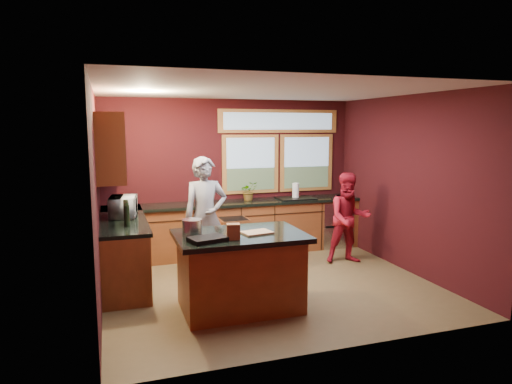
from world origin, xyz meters
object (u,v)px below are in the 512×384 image
person_grey (206,217)px  person_red (349,218)px  cutting_board (257,232)px  island (240,271)px  stock_pot (192,227)px

person_grey → person_red: person_grey is taller
person_red → cutting_board: size_ratio=4.24×
island → person_red: size_ratio=1.04×
person_grey → cutting_board: 1.46m
person_red → stock_pot: 3.02m
person_red → stock_pot: (-2.78, -1.15, 0.29)m
cutting_board → stock_pot: 0.78m
island → person_red: bearing=30.2°
cutting_board → island: bearing=166.0°
person_red → person_grey: bearing=-171.9°
person_red → island: bearing=-139.8°
island → stock_pot: size_ratio=6.46×
person_red → cutting_board: (-2.03, -1.35, 0.21)m
stock_pot → person_red: bearing=22.5°
stock_pot → cutting_board: bearing=-14.9°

